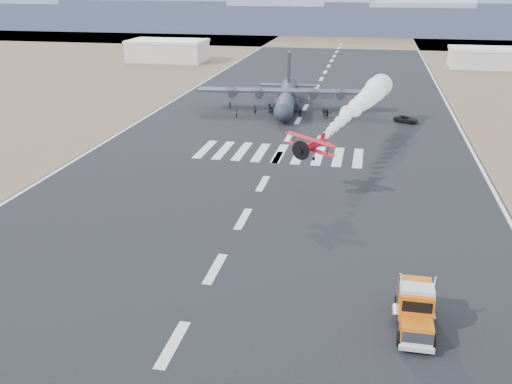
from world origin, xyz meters
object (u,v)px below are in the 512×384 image
(hangar_right, at_px, (485,57))
(semi_truck, at_px, (415,307))
(aerobatic_biplane, at_px, (312,145))
(crew_g, at_px, (255,110))
(hangar_left, at_px, (168,50))
(crew_a, at_px, (237,114))
(crew_b, at_px, (300,113))
(crew_h, at_px, (272,111))
(support_vehicle, at_px, (406,119))
(crew_c, at_px, (230,106))
(crew_d, at_px, (324,113))
(crew_f, at_px, (327,114))
(transport_aircraft, at_px, (287,96))
(crew_e, at_px, (269,108))

(hangar_right, relative_size, semi_truck, 2.54)
(aerobatic_biplane, xyz_separation_m, crew_g, (-15.73, 42.55, -5.59))
(hangar_left, bearing_deg, hangar_right, 2.92)
(hangar_right, relative_size, crew_a, 12.09)
(hangar_left, height_order, crew_a, hangar_left)
(crew_a, height_order, crew_b, crew_b)
(crew_a, relative_size, crew_h, 1.05)
(hangar_left, distance_m, crew_b, 87.86)
(support_vehicle, xyz_separation_m, crew_h, (-25.84, 1.00, 0.17))
(crew_a, bearing_deg, crew_c, 6.11)
(crew_g, bearing_deg, semi_truck, 129.61)
(crew_a, bearing_deg, crew_d, -92.94)
(crew_f, height_order, crew_h, crew_f)
(hangar_left, xyz_separation_m, semi_truck, (69.71, -139.14, -1.62))
(transport_aircraft, distance_m, crew_b, 8.58)
(semi_truck, bearing_deg, aerobatic_biplane, 112.16)
(support_vehicle, bearing_deg, crew_b, 112.62)
(support_vehicle, distance_m, crew_f, 14.86)
(crew_a, distance_m, crew_b, 12.32)
(hangar_right, xyz_separation_m, crew_e, (-52.56, -72.47, -2.08))
(support_vehicle, bearing_deg, aerobatic_biplane, -176.18)
(hangar_right, xyz_separation_m, transport_aircraft, (-49.71, -68.23, -0.31))
(semi_truck, distance_m, crew_d, 71.69)
(crew_g, bearing_deg, crew_d, -157.98)
(aerobatic_biplane, relative_size, crew_e, 3.61)
(hangar_left, height_order, crew_h, hangar_left)
(support_vehicle, height_order, crew_b, crew_b)
(semi_truck, xyz_separation_m, crew_a, (-29.69, 65.97, -0.94))
(hangar_left, distance_m, crew_g, 81.72)
(hangar_left, relative_size, hangar_right, 1.20)
(crew_f, distance_m, crew_h, 11.00)
(support_vehicle, distance_m, crew_b, 19.96)
(crew_f, bearing_deg, crew_d, -67.87)
(crew_e, relative_size, crew_f, 1.04)
(hangar_right, bearing_deg, crew_c, -130.53)
(hangar_right, distance_m, crew_h, 90.66)
(support_vehicle, distance_m, crew_e, 26.76)
(transport_aircraft, xyz_separation_m, support_vehicle, (23.76, -7.15, -2.06))
(support_vehicle, height_order, crew_g, crew_g)
(support_vehicle, bearing_deg, hangar_left, 67.35)
(aerobatic_biplane, distance_m, crew_b, 42.24)
(aerobatic_biplane, relative_size, support_vehicle, 1.45)
(crew_a, height_order, crew_d, crew_a)
(crew_d, height_order, crew_f, crew_f)
(crew_a, bearing_deg, hangar_right, -54.72)
(aerobatic_biplane, bearing_deg, transport_aircraft, 113.18)
(aerobatic_biplane, height_order, support_vehicle, aerobatic_biplane)
(hangar_right, bearing_deg, semi_truck, -101.10)
(crew_a, xyz_separation_m, crew_c, (-3.06, 6.79, -0.07))
(hangar_right, height_order, crew_f, hangar_right)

